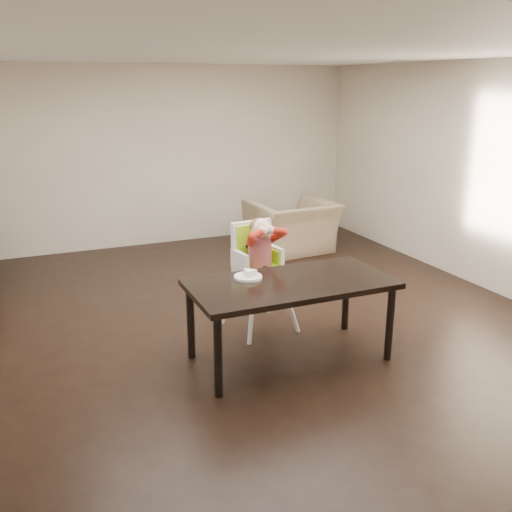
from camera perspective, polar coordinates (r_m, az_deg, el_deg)
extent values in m
plane|color=black|center=(6.07, 0.14, -6.65)|extent=(7.00, 7.00, 0.00)
cube|color=beige|center=(8.95, -8.90, 9.82)|extent=(6.00, 0.02, 2.70)
cube|color=beige|center=(7.37, 22.28, 7.28)|extent=(0.02, 7.00, 2.70)
cube|color=white|center=(5.57, 0.17, 19.73)|extent=(6.00, 7.00, 0.02)
cube|color=black|center=(5.05, 3.49, -2.80)|extent=(1.80, 0.90, 0.05)
cylinder|color=black|center=(4.59, -3.81, -10.02)|extent=(0.07, 0.07, 0.70)
cylinder|color=black|center=(5.31, 13.23, -6.61)|extent=(0.07, 0.07, 0.70)
cylinder|color=black|center=(5.23, -6.54, -6.59)|extent=(0.07, 0.07, 0.70)
cylinder|color=black|center=(5.87, 8.99, -4.03)|extent=(0.07, 0.07, 0.70)
cylinder|color=white|center=(5.55, -0.44, -5.53)|extent=(0.05, 0.05, 0.62)
cylinder|color=white|center=(5.76, 3.38, -4.68)|extent=(0.05, 0.05, 0.62)
cylinder|color=white|center=(5.91, -2.56, -4.11)|extent=(0.05, 0.05, 0.62)
cylinder|color=white|center=(6.11, 1.10, -3.37)|extent=(0.05, 0.05, 0.62)
cube|color=white|center=(5.72, 0.38, -1.52)|extent=(0.49, 0.45, 0.06)
cube|color=#A1DD1C|center=(5.71, 0.38, -1.15)|extent=(0.39, 0.37, 0.03)
cube|color=white|center=(5.79, -0.48, 1.32)|extent=(0.44, 0.11, 0.46)
cube|color=#A1DD1C|center=(5.77, -0.31, 1.14)|extent=(0.37, 0.07, 0.42)
cube|color=black|center=(5.66, -0.53, 0.84)|extent=(0.06, 0.20, 0.02)
cube|color=black|center=(5.73, 0.72, 1.04)|extent=(0.06, 0.20, 0.02)
cylinder|color=red|center=(5.66, 0.38, 0.44)|extent=(0.28, 0.28, 0.30)
sphere|color=beige|center=(5.58, 0.50, 2.77)|extent=(0.22, 0.22, 0.20)
ellipsoid|color=brown|center=(5.60, 0.36, 3.05)|extent=(0.22, 0.21, 0.15)
sphere|color=beige|center=(5.47, 0.71, 2.54)|extent=(0.10, 0.10, 0.09)
sphere|color=beige|center=(5.51, 1.40, 2.64)|extent=(0.10, 0.10, 0.09)
cylinder|color=white|center=(5.11, -0.80, -2.14)|extent=(0.26, 0.26, 0.02)
torus|color=white|center=(5.11, -0.80, -2.02)|extent=(0.26, 0.26, 0.01)
imported|color=#957F5F|center=(8.44, 3.60, 3.79)|extent=(1.22, 0.84, 1.02)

